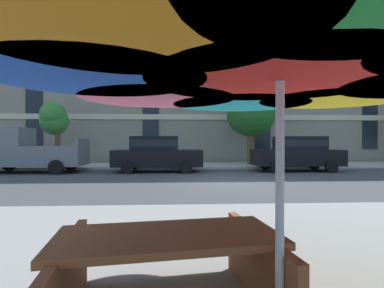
% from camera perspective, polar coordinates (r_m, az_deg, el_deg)
% --- Properties ---
extents(ground_plane, '(120.00, 120.00, 0.00)m').
position_cam_1_polar(ground_plane, '(11.26, 7.85, -7.27)').
color(ground_plane, '#424244').
extents(sidewalk_far, '(56.00, 3.60, 0.12)m').
position_cam_1_polar(sidewalk_far, '(17.94, 3.74, -4.18)').
color(sidewalk_far, '#B2ADA3').
rests_on(sidewalk_far, ground).
extents(apartment_building, '(46.30, 12.08, 19.20)m').
position_cam_1_polar(apartment_building, '(27.26, 1.62, 17.72)').
color(apartment_building, gray).
rests_on(apartment_building, ground).
extents(pickup_gray, '(5.10, 2.12, 2.20)m').
position_cam_1_polar(pickup_gray, '(16.41, -29.67, -1.30)').
color(pickup_gray, slate).
rests_on(pickup_gray, ground).
extents(sedan_black, '(4.40, 1.98, 1.78)m').
position_cam_1_polar(sedan_black, '(14.70, -6.87, -1.74)').
color(sedan_black, black).
rests_on(sedan_black, ground).
extents(sedan_black_midblock, '(4.40, 1.98, 1.78)m').
position_cam_1_polar(sedan_black_midblock, '(15.93, 19.93, -1.59)').
color(sedan_black_midblock, black).
rests_on(sedan_black_midblock, ground).
extents(street_tree_left, '(1.66, 1.80, 3.86)m').
position_cam_1_polar(street_tree_left, '(19.17, -25.39, 4.42)').
color(street_tree_left, brown).
rests_on(street_tree_left, ground).
extents(street_tree_middle, '(2.97, 2.96, 4.70)m').
position_cam_1_polar(street_tree_middle, '(18.32, 11.30, 5.95)').
color(street_tree_middle, brown).
rests_on(street_tree_middle, ground).
extents(patio_umbrella, '(3.99, 3.99, 2.45)m').
position_cam_1_polar(patio_umbrella, '(2.18, 16.85, 17.46)').
color(patio_umbrella, silver).
rests_on(patio_umbrella, ground).
extents(picnic_table, '(1.99, 1.75, 0.77)m').
position_cam_1_polar(picnic_table, '(2.59, -4.68, -23.00)').
color(picnic_table, brown).
rests_on(picnic_table, ground).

